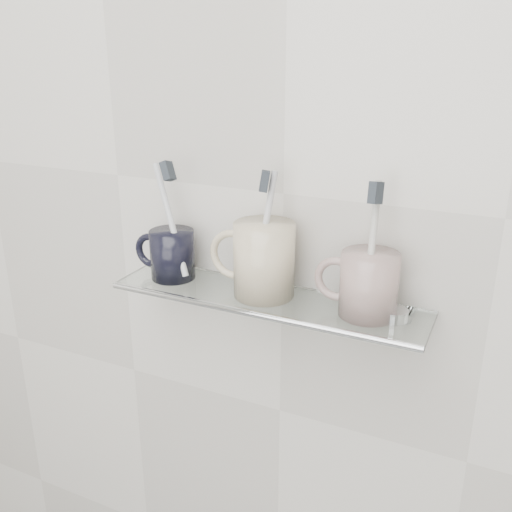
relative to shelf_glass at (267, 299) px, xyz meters
The scene contains 18 objects.
wall_back 0.17m from the shelf_glass, 90.00° to the left, with size 2.50×2.50×0.00m, color beige.
shelf_glass is the anchor object (origin of this frame).
shelf_rail 0.06m from the shelf_glass, 90.00° to the right, with size 0.01×0.01×0.50m, color silver.
bracket_left 0.22m from the shelf_glass, 167.38° to the left, with size 0.02×0.02×0.03m, color silver.
bracket_right 0.22m from the shelf_glass, 12.62° to the left, with size 0.02×0.02×0.03m, color silver.
mug_left 0.18m from the shelf_glass, behind, with size 0.07×0.07×0.08m, color black.
mug_left_handle 0.22m from the shelf_glass, behind, with size 0.06×0.06×0.01m, color black.
toothbrush_left 0.20m from the shelf_glass, behind, with size 0.01×0.01×0.19m, color silver.
bristles_left 0.25m from the shelf_glass, behind, with size 0.01×0.02×0.03m, color #252B31.
mug_center 0.06m from the shelf_glass, 143.64° to the left, with size 0.09×0.09×0.12m, color beige.
mug_center_handle 0.09m from the shelf_glass, behind, with size 0.08×0.08×0.01m, color beige.
toothbrush_center 0.11m from the shelf_glass, 143.64° to the left, with size 0.01×0.01×0.19m, color silver.
bristles_center 0.19m from the shelf_glass, 143.64° to the left, with size 0.01×0.02×0.03m, color #252B31.
mug_right 0.17m from the shelf_glass, ahead, with size 0.08×0.08×0.09m, color silver.
mug_right_handle 0.12m from the shelf_glass, ahead, with size 0.07×0.07×0.01m, color silver.
toothbrush_right 0.19m from the shelf_glass, ahead, with size 0.01×0.01×0.19m, color #BCB8A1.
bristles_right 0.24m from the shelf_glass, ahead, with size 0.01×0.02×0.03m, color #252B31.
chrome_cap 0.20m from the shelf_glass, ahead, with size 0.04×0.04×0.02m, color silver.
Camera 1 is at (0.33, 0.30, 1.47)m, focal length 40.00 mm.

